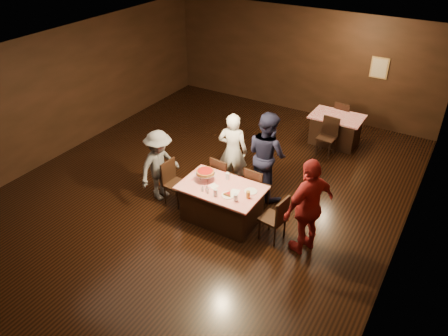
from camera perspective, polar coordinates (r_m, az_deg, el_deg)
The scene contains 23 objects.
room at distance 8.64m, azimuth -2.39°, elevation 9.00°, with size 10.00×10.04×3.02m.
main_table at distance 8.58m, azimuth -0.31°, elevation -4.63°, with size 1.60×1.00×0.77m, color red.
back_table at distance 11.69m, azimuth 14.35°, elevation 4.89°, with size 1.30×0.90×0.77m, color #A80B1B.
chair_far_left at distance 9.23m, azimuth -0.03°, elevation -1.05°, with size 0.42×0.42×0.95m, color black.
chair_far_right at distance 8.91m, azimuth 4.40°, elevation -2.48°, with size 0.42×0.42×0.95m, color black.
chair_end_left at distance 9.04m, azimuth -6.29°, elevation -2.02°, with size 0.42×0.42×0.95m, color black.
chair_end_right at distance 8.12m, azimuth 6.39°, elevation -6.45°, with size 0.42×0.42×0.95m, color black.
chair_back_near at distance 11.04m, azimuth 13.26°, elevation 3.93°, with size 0.42×0.42×0.95m, color black.
chair_back_far at distance 12.18m, azimuth 15.30°, elevation 6.34°, with size 0.42×0.42×0.95m, color black.
diner_white_jacket at distance 9.34m, azimuth 1.14°, elevation 2.23°, with size 0.64×0.42×1.75m, color white.
diner_navy_hoodie at distance 9.08m, azimuth 5.61°, elevation 1.73°, with size 0.93×0.72×1.91m, color black.
diner_grey_knit at distance 9.10m, azimuth -8.42°, elevation 0.33°, with size 1.01×0.58×1.56m, color #5E5F63.
diner_red_shirt at distance 7.70m, azimuth 11.01°, elevation -4.99°, with size 1.10×0.46×1.88m, color maroon.
pizza_stand at distance 8.47m, azimuth -2.46°, elevation -0.54°, with size 0.38×0.38×0.22m.
plate_with_slice at distance 8.11m, azimuth 0.54°, elevation -3.48°, with size 0.25×0.25×0.06m.
plate_empty at distance 8.24m, azimuth 3.51°, elevation -3.06°, with size 0.25×0.25×0.01m, color white.
glass_front_left at distance 8.08m, azimuth -1.11°, elevation -3.22°, with size 0.08×0.08×0.14m, color silver.
glass_front_right at distance 7.95m, azimuth 1.53°, elevation -3.89°, with size 0.08×0.08×0.14m, color silver.
glass_amber at distance 8.04m, azimuth 3.17°, elevation -3.49°, with size 0.08×0.08×0.14m, color #BF7F26.
glass_back at distance 8.55m, azimuth 0.44°, elevation -1.05°, with size 0.08×0.08×0.14m, color silver.
condiments at distance 8.21m, azimuth -2.41°, elevation -2.81°, with size 0.17×0.10×0.09m.
napkin_center at distance 8.23m, azimuth 1.48°, elevation -3.09°, with size 0.16×0.16×0.01m, color white.
napkin_left at distance 8.38m, azimuth -1.37°, elevation -2.36°, with size 0.16×0.16×0.01m, color white.
Camera 1 is at (4.39, -6.64, 5.47)m, focal length 35.00 mm.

